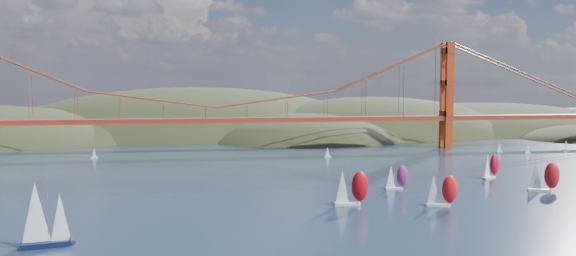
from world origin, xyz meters
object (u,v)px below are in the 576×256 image
at_px(racer_0, 351,187).
at_px(racer_3, 491,166).
at_px(racer_1, 441,190).
at_px(racer_rwb, 396,177).
at_px(sloop_navy, 43,215).
at_px(racer_2, 543,176).

xyz_separation_m(racer_0, racer_3, (61.45, 34.49, -0.55)).
relative_size(racer_1, racer_rwb, 1.12).
relative_size(sloop_navy, racer_rwb, 1.74).
distance_m(racer_3, racer_rwb, 43.00).
bearing_deg(racer_2, racer_0, -149.61).
height_order(racer_0, racer_2, racer_0).
relative_size(racer_1, racer_3, 1.01).
xyz_separation_m(racer_0, racer_1, (24.04, -5.46, -0.51)).
bearing_deg(sloop_navy, racer_1, 1.71).
bearing_deg(racer_rwb, sloop_navy, -153.96).
height_order(sloop_navy, racer_2, sloop_navy).
bearing_deg(racer_0, racer_1, -6.84).
height_order(racer_0, racer_3, racer_0).
distance_m(racer_1, racer_3, 54.73).
distance_m(racer_2, racer_rwb, 45.18).
bearing_deg(racer_0, racer_rwb, 50.05).
height_order(sloop_navy, racer_0, sloop_navy).
relative_size(sloop_navy, racer_0, 1.40).
relative_size(racer_0, racer_3, 1.12).
bearing_deg(racer_0, racer_3, 35.26).
height_order(racer_3, racer_rwb, racer_3).
relative_size(racer_2, racer_3, 1.09).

